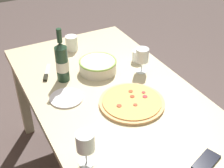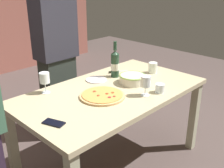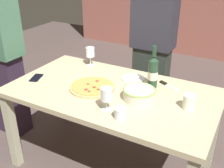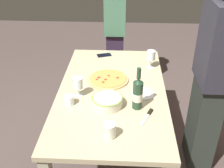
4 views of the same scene
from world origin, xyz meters
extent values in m
plane|color=#51433F|center=(0.00, 0.00, 0.00)|extent=(8.00, 8.00, 0.00)
cube|color=#C3B389|center=(0.00, 0.00, 0.73)|extent=(1.60, 0.90, 0.04)
cube|color=#B3B391|center=(0.74, -0.40, 0.35)|extent=(0.07, 0.07, 0.71)
cube|color=#B3B391|center=(-0.74, 0.40, 0.35)|extent=(0.07, 0.07, 0.71)
cube|color=#B3B391|center=(0.74, 0.40, 0.35)|extent=(0.07, 0.07, 0.71)
cylinder|color=#E2AA6F|center=(-0.15, -0.04, 0.76)|extent=(0.36, 0.36, 0.02)
cylinder|color=#DE9C4B|center=(-0.15, -0.04, 0.77)|extent=(0.33, 0.33, 0.01)
cylinder|color=#9B3C21|center=(-0.16, 0.04, 0.77)|extent=(0.03, 0.03, 0.00)
cylinder|color=#AD282D|center=(-0.16, -0.13, 0.77)|extent=(0.03, 0.03, 0.00)
cylinder|color=#A33C21|center=(-0.19, -0.04, 0.77)|extent=(0.02, 0.02, 0.00)
cylinder|color=#9B2F28|center=(-0.12, -0.14, 0.77)|extent=(0.02, 0.02, 0.00)
cylinder|color=#A23D1B|center=(-0.08, -0.08, 0.77)|extent=(0.02, 0.02, 0.00)
cylinder|color=#A13319|center=(-0.12, -0.06, 0.77)|extent=(0.03, 0.03, 0.00)
cylinder|color=beige|center=(0.24, -0.02, 0.79)|extent=(0.23, 0.23, 0.08)
torus|color=#8CB652|center=(0.24, -0.02, 0.82)|extent=(0.24, 0.24, 0.01)
cylinder|color=#223F2A|center=(0.25, 0.20, 0.86)|extent=(0.08, 0.08, 0.22)
cone|color=#223F2A|center=(0.25, 0.20, 0.98)|extent=(0.08, 0.08, 0.03)
cylinder|color=#223F2A|center=(0.25, 0.20, 1.05)|extent=(0.03, 0.03, 0.08)
cylinder|color=silver|center=(0.25, 0.20, 0.85)|extent=(0.08, 0.08, 0.07)
cylinder|color=white|center=(0.11, -0.27, 0.75)|extent=(0.07, 0.07, 0.00)
cylinder|color=white|center=(0.11, -0.27, 0.79)|extent=(0.01, 0.01, 0.07)
cylinder|color=white|center=(0.11, -0.27, 0.87)|extent=(0.08, 0.08, 0.09)
cylinder|color=white|center=(-0.42, 0.35, 0.75)|extent=(0.07, 0.07, 0.00)
cylinder|color=white|center=(-0.42, 0.35, 0.80)|extent=(0.01, 0.01, 0.08)
cylinder|color=white|center=(-0.42, 0.35, 0.88)|extent=(0.08, 0.08, 0.09)
cylinder|color=white|center=(0.23, -0.32, 0.79)|extent=(0.08, 0.08, 0.08)
cylinder|color=white|center=(0.59, 0.01, 0.80)|extent=(0.08, 0.08, 0.10)
cylinder|color=white|center=(0.06, 0.26, 0.76)|extent=(0.19, 0.19, 0.01)
cube|color=black|center=(-0.66, -0.12, 0.76)|extent=(0.11, 0.16, 0.01)
cube|color=silver|center=(0.40, 0.26, 0.75)|extent=(0.14, 0.08, 0.01)
cube|color=black|center=(0.31, 0.30, 0.76)|extent=(0.07, 0.05, 0.02)
cube|color=#2C342D|center=(0.02, 0.81, 0.43)|extent=(0.34, 0.20, 0.86)
cube|color=#2E2D38|center=(0.02, 0.81, 1.19)|extent=(0.40, 0.24, 0.65)
camera|label=1|loc=(-1.29, 0.68, 1.81)|focal=49.82mm
camera|label=2|loc=(-1.51, -1.48, 1.66)|focal=43.92mm
camera|label=3|loc=(0.90, -1.63, 1.73)|focal=43.62mm
camera|label=4|loc=(1.97, 0.10, 1.99)|focal=44.35mm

